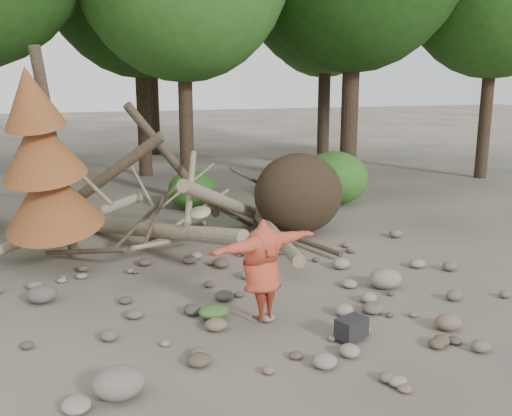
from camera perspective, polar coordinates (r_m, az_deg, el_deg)
name	(u,v)px	position (r m, az deg, el deg)	size (l,w,h in m)	color
ground	(259,314)	(9.40, 0.35, -10.51)	(120.00, 120.00, 0.00)	#514C44
deadfall_pile	(277,198)	(13.60, 2.14, 1.05)	(8.55, 5.24, 3.30)	#332619
dead_conifer	(45,165)	(11.58, -20.39, 4.02)	(2.06, 2.16, 4.35)	#4C3F30
bush_mid	(192,190)	(16.64, -6.40, 1.79)	(1.40, 1.40, 1.12)	#275D1B
bush_right	(334,178)	(17.33, 7.85, 3.00)	(2.00, 2.00, 1.60)	#316F22
frisbee_thrower	(262,269)	(8.75, 0.59, -6.15)	(2.18, 1.03, 1.89)	#B03E27
backpack	(351,332)	(8.55, 9.52, -12.09)	(0.44, 0.29, 0.29)	black
cloth_green	(214,315)	(9.16, -4.26, -10.58)	(0.48, 0.40, 0.18)	#366528
cloth_orange	(360,332)	(8.75, 10.38, -12.14)	(0.33, 0.27, 0.12)	#A25F1B
boulder_front_left	(119,383)	(7.28, -13.57, -16.62)	(0.62, 0.56, 0.37)	slate
boulder_front_right	(448,322)	(9.27, 18.68, -10.75)	(0.41, 0.37, 0.25)	#7B5E4C
boulder_mid_right	(385,279)	(10.68, 12.81, -6.89)	(0.60, 0.54, 0.36)	gray
boulder_mid_left	(42,294)	(10.43, -20.65, -8.07)	(0.50, 0.45, 0.30)	#58524A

